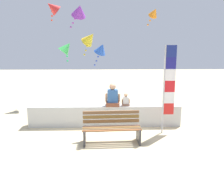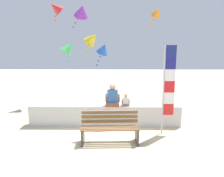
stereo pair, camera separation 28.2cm
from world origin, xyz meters
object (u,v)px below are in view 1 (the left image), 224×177
(person_child, at_px, (126,101))
(kite_purple, at_px, (79,11))
(kite_red, at_px, (52,7))
(kite_green, at_px, (66,48))
(kite_blue, at_px, (101,49))
(kite_yellow, at_px, (90,38))
(flag_banner, at_px, (168,84))
(person_adult, at_px, (113,97))
(park_bench, at_px, (112,128))
(kite_orange, at_px, (154,13))

(person_child, height_order, kite_purple, kite_purple)
(kite_red, height_order, kite_green, kite_red)
(person_child, distance_m, kite_purple, 4.84)
(kite_blue, xyz_separation_m, kite_yellow, (-0.52, 0.20, 0.46))
(kite_green, distance_m, kite_purple, 1.86)
(flag_banner, relative_size, kite_blue, 2.57)
(flag_banner, bearing_deg, kite_yellow, 127.01)
(person_adult, height_order, kite_yellow, kite_yellow)
(kite_green, bearing_deg, person_child, -41.55)
(person_child, height_order, flag_banner, flag_banner)
(park_bench, xyz_separation_m, kite_purple, (-1.34, 4.23, 3.88))
(kite_green, xyz_separation_m, kite_yellow, (0.94, 0.76, 0.41))
(park_bench, distance_m, flag_banner, 2.22)
(park_bench, relative_size, kite_red, 1.80)
(person_adult, height_order, person_child, person_adult)
(kite_yellow, bearing_deg, person_child, -63.56)
(kite_blue, bearing_deg, kite_orange, 3.41)
(park_bench, height_order, kite_orange, kite_orange)
(person_adult, distance_m, kite_orange, 4.65)
(person_adult, xyz_separation_m, person_child, (0.46, 0.00, -0.14))
(kite_yellow, bearing_deg, kite_green, -140.96)
(kite_orange, height_order, kite_yellow, kite_orange)
(person_adult, relative_size, flag_banner, 0.28)
(kite_purple, height_order, kite_yellow, kite_purple)
(person_child, bearing_deg, kite_orange, 62.38)
(kite_green, bearing_deg, flag_banner, -37.58)
(park_bench, xyz_separation_m, kite_yellow, (-0.89, 4.19, 2.69))
(kite_yellow, bearing_deg, flag_banner, -52.99)
(person_adult, distance_m, person_child, 0.48)
(person_child, distance_m, flag_banner, 1.58)
(kite_green, height_order, kite_blue, kite_green)
(kite_yellow, bearing_deg, kite_blue, -21.09)
(flag_banner, bearing_deg, park_bench, -159.45)
(kite_red, xyz_separation_m, kite_orange, (4.57, -0.43, -0.27))
(kite_blue, bearing_deg, person_adult, -80.58)
(person_adult, xyz_separation_m, kite_green, (-1.89, 2.09, 1.66))
(flag_banner, xyz_separation_m, kite_purple, (-3.11, 3.57, 2.71))
(park_bench, xyz_separation_m, person_child, (0.52, 1.35, 0.48))
(kite_orange, distance_m, kite_blue, 2.84)
(park_bench, bearing_deg, person_adult, 87.23)
(kite_red, height_order, kite_blue, kite_red)
(kite_green, relative_size, kite_yellow, 0.80)
(person_adult, relative_size, kite_red, 0.83)
(kite_red, distance_m, kite_green, 2.26)
(kite_orange, bearing_deg, person_adult, -124.51)
(flag_banner, xyz_separation_m, kite_red, (-4.36, 3.90, 2.90))
(kite_orange, height_order, kite_green, kite_orange)
(person_adult, distance_m, kite_yellow, 3.65)
(flag_banner, xyz_separation_m, kite_blue, (-2.14, 3.33, 1.06))
(park_bench, height_order, flag_banner, flag_banner)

